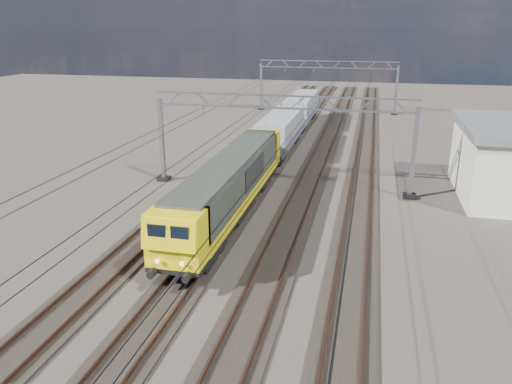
% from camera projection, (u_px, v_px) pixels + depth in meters
% --- Properties ---
extents(ground, '(160.00, 160.00, 0.00)m').
position_uv_depth(ground, '(270.00, 206.00, 34.44)').
color(ground, '#2A241F').
rests_on(ground, ground).
extents(track_outer_west, '(2.60, 140.00, 0.30)m').
position_uv_depth(track_outer_west, '(188.00, 199.00, 35.70)').
color(track_outer_west, black).
rests_on(track_outer_west, ground).
extents(track_loco, '(2.60, 140.00, 0.30)m').
position_uv_depth(track_loco, '(242.00, 203.00, 34.84)').
color(track_loco, black).
rests_on(track_loco, ground).
extents(track_inner_east, '(2.60, 140.00, 0.30)m').
position_uv_depth(track_inner_east, '(298.00, 208.00, 33.98)').
color(track_inner_east, black).
rests_on(track_inner_east, ground).
extents(track_outer_east, '(2.60, 140.00, 0.30)m').
position_uv_depth(track_outer_east, '(358.00, 212.00, 33.13)').
color(track_outer_east, black).
rests_on(track_outer_east, ground).
extents(catenary_gantry_mid, '(19.90, 0.90, 7.11)m').
position_uv_depth(catenary_gantry_mid, '(281.00, 139.00, 36.88)').
color(catenary_gantry_mid, gray).
rests_on(catenary_gantry_mid, ground).
extents(catenary_gantry_far, '(19.90, 0.90, 7.11)m').
position_uv_depth(catenary_gantry_far, '(327.00, 84.00, 70.09)').
color(catenary_gantry_far, gray).
rests_on(catenary_gantry_far, ground).
extents(overhead_wires, '(12.03, 140.00, 0.53)m').
position_uv_depth(overhead_wires, '(290.00, 105.00, 39.98)').
color(overhead_wires, black).
rests_on(overhead_wires, ground).
extents(locomotive, '(2.76, 21.10, 3.62)m').
position_uv_depth(locomotive, '(231.00, 183.00, 31.70)').
color(locomotive, black).
rests_on(locomotive, ground).
extents(hopper_wagon_lead, '(3.38, 13.00, 3.25)m').
position_uv_depth(hopper_wagon_lead, '(281.00, 130.00, 48.06)').
color(hopper_wagon_lead, black).
rests_on(hopper_wagon_lead, ground).
extents(hopper_wagon_mid, '(3.38, 13.00, 3.25)m').
position_uv_depth(hopper_wagon_mid, '(302.00, 107.00, 61.16)').
color(hopper_wagon_mid, black).
rests_on(hopper_wagon_mid, ground).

